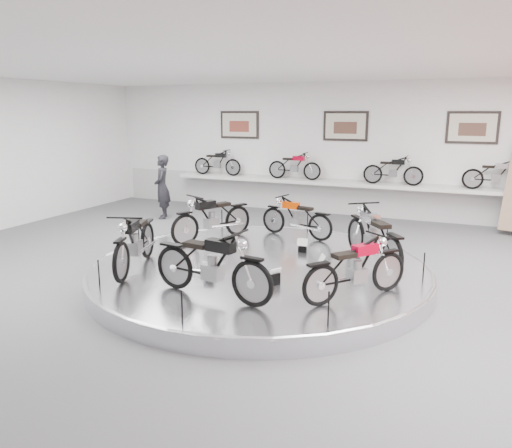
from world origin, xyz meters
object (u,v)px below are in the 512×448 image
at_px(bike_a, 373,236).
at_px(bike_c, 212,217).
at_px(bike_e, 211,264).
at_px(bike_b, 296,217).
at_px(visitor, 162,187).
at_px(bike_f, 356,268).
at_px(display_platform, 259,272).
at_px(shelf, 341,184).
at_px(bike_d, 135,241).

xyz_separation_m(bike_a, bike_c, (-3.62, 0.38, -0.02)).
relative_size(bike_c, bike_e, 0.97).
xyz_separation_m(bike_b, visitor, (-4.78, 1.74, 0.18)).
xyz_separation_m(bike_b, bike_f, (2.08, -3.33, 0.02)).
distance_m(bike_f, visitor, 8.53).
bearing_deg(display_platform, shelf, 90.00).
relative_size(bike_b, bike_d, 0.86).
distance_m(bike_b, bike_f, 3.92).
distance_m(bike_a, bike_d, 4.42).
bearing_deg(bike_c, bike_b, 148.93).
bearing_deg(shelf, bike_d, -104.56).
bearing_deg(bike_a, visitor, 28.70).
height_order(bike_c, bike_e, bike_e).
xyz_separation_m(display_platform, bike_b, (-0.04, 2.28, 0.62)).
bearing_deg(bike_b, bike_c, 46.48).
bearing_deg(bike_a, bike_f, 146.29).
height_order(display_platform, bike_a, bike_a).
bearing_deg(bike_b, display_platform, 104.58).
height_order(shelf, bike_b, bike_b).
relative_size(bike_c, bike_d, 0.98).
height_order(bike_a, bike_f, bike_a).
relative_size(bike_a, bike_c, 1.04).
bearing_deg(bike_d, display_platform, 102.74).
xyz_separation_m(shelf, bike_d, (-1.97, -7.57, -0.16)).
distance_m(display_platform, bike_e, 2.01).
height_order(display_platform, bike_b, bike_b).
bearing_deg(bike_f, shelf, 53.63).
xyz_separation_m(bike_a, bike_b, (-2.00, 1.43, -0.09)).
height_order(display_platform, visitor, visitor).
height_order(display_platform, bike_f, bike_f).
height_order(shelf, bike_f, bike_f).
distance_m(display_platform, bike_a, 2.25).
xyz_separation_m(shelf, bike_f, (2.05, -7.45, -0.21)).
relative_size(shelf, bike_e, 5.89).
height_order(display_platform, bike_c, bike_c).
relative_size(bike_f, visitor, 0.89).
distance_m(shelf, bike_e, 8.29).
bearing_deg(visitor, bike_d, 0.41).
bearing_deg(bike_c, shelf, -171.71).
height_order(display_platform, shelf, shelf).
bearing_deg(bike_d, bike_c, 154.67).
distance_m(shelf, bike_a, 5.89).
distance_m(bike_b, bike_e, 4.17).
height_order(display_platform, bike_d, bike_d).
height_order(display_platform, bike_e, bike_e).
height_order(bike_c, bike_d, bike_d).
relative_size(display_platform, bike_c, 3.53).
height_order(bike_a, bike_c, bike_a).
bearing_deg(shelf, bike_e, -90.09).
bearing_deg(shelf, display_platform, -90.00).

